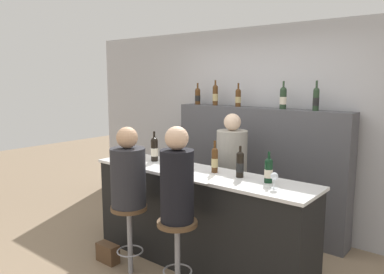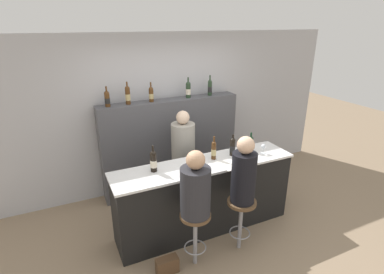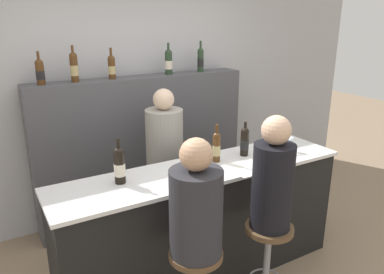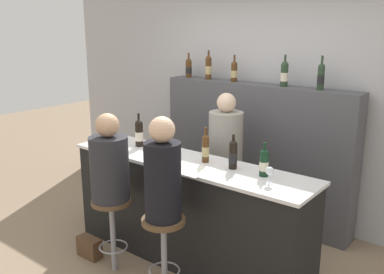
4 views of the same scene
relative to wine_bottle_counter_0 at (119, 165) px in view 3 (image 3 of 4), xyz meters
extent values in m
cube|color=#B2B2B7|center=(0.68, 1.39, 0.16)|extent=(6.40, 0.05, 2.60)
cube|color=black|center=(0.68, -0.07, -0.66)|extent=(2.44, 0.54, 0.98)
cube|color=white|center=(0.68, -0.07, -0.15)|extent=(2.48, 0.58, 0.03)
cube|color=#4C4C51|center=(0.68, 1.17, -0.36)|extent=(2.31, 0.28, 1.58)
cylinder|color=black|center=(0.00, 0.00, -0.02)|extent=(0.08, 0.08, 0.23)
cylinder|color=beige|center=(0.00, 0.00, -0.03)|extent=(0.08, 0.08, 0.09)
sphere|color=black|center=(0.00, 0.00, 0.09)|extent=(0.08, 0.08, 0.08)
cylinder|color=black|center=(0.00, 0.00, 0.16)|extent=(0.02, 0.02, 0.09)
cylinder|color=#4C2D14|center=(0.84, 0.00, -0.03)|extent=(0.06, 0.06, 0.22)
cylinder|color=tan|center=(0.84, 0.00, -0.04)|extent=(0.07, 0.07, 0.09)
sphere|color=#4C2D14|center=(0.84, 0.00, 0.08)|extent=(0.06, 0.06, 0.06)
cylinder|color=#4C2D14|center=(0.84, 0.00, 0.14)|extent=(0.02, 0.02, 0.09)
cylinder|color=black|center=(1.13, 0.00, -0.03)|extent=(0.07, 0.07, 0.21)
cylinder|color=black|center=(1.13, 0.00, -0.04)|extent=(0.07, 0.07, 0.09)
sphere|color=black|center=(1.13, 0.00, 0.08)|extent=(0.07, 0.07, 0.07)
cylinder|color=black|center=(1.13, 0.00, 0.13)|extent=(0.02, 0.02, 0.07)
cylinder|color=black|center=(1.43, 0.00, -0.04)|extent=(0.07, 0.07, 0.19)
cylinder|color=beige|center=(1.43, 0.00, -0.05)|extent=(0.08, 0.08, 0.08)
sphere|color=black|center=(1.43, 0.00, 0.05)|extent=(0.07, 0.07, 0.07)
cylinder|color=black|center=(1.43, 0.00, 0.11)|extent=(0.02, 0.02, 0.08)
cylinder|color=#4C2D14|center=(-0.29, 1.17, 0.53)|extent=(0.07, 0.07, 0.19)
cylinder|color=black|center=(-0.29, 1.17, 0.52)|extent=(0.08, 0.08, 0.08)
sphere|color=#4C2D14|center=(-0.29, 1.17, 0.63)|extent=(0.07, 0.07, 0.07)
cylinder|color=#4C2D14|center=(-0.29, 1.17, 0.69)|extent=(0.02, 0.02, 0.09)
cylinder|color=#4C2D14|center=(0.01, 1.17, 0.55)|extent=(0.07, 0.07, 0.24)
cylinder|color=tan|center=(0.01, 1.17, 0.54)|extent=(0.07, 0.07, 0.10)
sphere|color=#4C2D14|center=(0.01, 1.17, 0.67)|extent=(0.07, 0.07, 0.07)
cylinder|color=#4C2D14|center=(0.01, 1.17, 0.73)|extent=(0.02, 0.02, 0.08)
cylinder|color=#4C2D14|center=(0.37, 1.17, 0.53)|extent=(0.07, 0.07, 0.20)
cylinder|color=tan|center=(0.37, 1.17, 0.52)|extent=(0.07, 0.07, 0.08)
sphere|color=#4C2D14|center=(0.37, 1.17, 0.63)|extent=(0.07, 0.07, 0.07)
cylinder|color=#4C2D14|center=(0.37, 1.17, 0.69)|extent=(0.02, 0.02, 0.09)
cylinder|color=#233823|center=(1.00, 1.17, 0.54)|extent=(0.08, 0.08, 0.22)
cylinder|color=beige|center=(1.00, 1.17, 0.53)|extent=(0.08, 0.08, 0.09)
sphere|color=#233823|center=(1.00, 1.17, 0.66)|extent=(0.08, 0.08, 0.08)
cylinder|color=#233823|center=(1.00, 1.17, 0.72)|extent=(0.02, 0.02, 0.09)
cylinder|color=#233823|center=(1.40, 1.17, 0.55)|extent=(0.07, 0.07, 0.23)
cylinder|color=black|center=(1.40, 1.17, 0.53)|extent=(0.07, 0.07, 0.09)
sphere|color=#233823|center=(1.40, 1.17, 0.66)|extent=(0.07, 0.07, 0.07)
cylinder|color=#233823|center=(1.40, 1.17, 0.72)|extent=(0.02, 0.02, 0.10)
cylinder|color=silver|center=(0.50, -0.13, -0.14)|extent=(0.07, 0.07, 0.00)
cylinder|color=silver|center=(0.50, -0.13, -0.09)|extent=(0.01, 0.01, 0.08)
sphere|color=silver|center=(0.50, -0.13, -0.02)|extent=(0.08, 0.08, 0.08)
cylinder|color=silver|center=(1.56, -0.13, -0.14)|extent=(0.07, 0.07, 0.00)
cylinder|color=silver|center=(1.56, -0.13, -0.10)|extent=(0.01, 0.01, 0.07)
sphere|color=silver|center=(1.56, -0.13, -0.03)|extent=(0.07, 0.07, 0.07)
cube|color=white|center=(0.93, -0.25, -0.14)|extent=(0.21, 0.30, 0.00)
cylinder|color=brown|center=(0.27, -0.63, -0.46)|extent=(0.36, 0.36, 0.04)
cylinder|color=#28282D|center=(0.27, -0.63, -0.16)|extent=(0.34, 0.34, 0.57)
sphere|color=tan|center=(0.27, -0.63, 0.24)|extent=(0.21, 0.21, 0.21)
cylinder|color=gray|center=(0.89, -0.63, -0.81)|extent=(0.05, 0.05, 0.66)
cylinder|color=brown|center=(0.89, -0.63, -0.46)|extent=(0.36, 0.36, 0.04)
cylinder|color=black|center=(0.89, -0.63, -0.13)|extent=(0.29, 0.29, 0.63)
sphere|color=#D8AD8C|center=(0.89, -0.63, 0.29)|extent=(0.20, 0.20, 0.20)
cylinder|color=gray|center=(0.66, 0.60, -0.47)|extent=(0.35, 0.35, 1.35)
sphere|color=beige|center=(0.66, 0.60, 0.30)|extent=(0.20, 0.20, 0.20)
camera|label=1|loc=(2.95, -2.98, 0.79)|focal=35.00mm
camera|label=2|loc=(-0.97, -3.19, 1.59)|focal=28.00mm
camera|label=3|loc=(-0.81, -2.43, 1.02)|focal=35.00mm
camera|label=4|loc=(3.03, -2.96, 1.06)|focal=40.00mm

